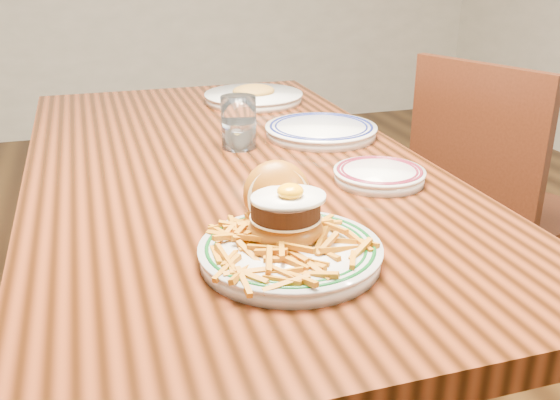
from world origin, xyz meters
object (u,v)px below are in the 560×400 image
object	(u,v)px
main_plate	(288,235)
side_plate	(379,174)
chair_right	(491,202)
table	(228,197)

from	to	relation	value
main_plate	side_plate	size ratio (longest dim) A/B	1.57
main_plate	side_plate	bearing A→B (deg)	48.43
chair_right	table	bearing A→B (deg)	-10.43
chair_right	main_plate	size ratio (longest dim) A/B	3.16
table	chair_right	size ratio (longest dim) A/B	1.76
chair_right	side_plate	xyz separation A→B (m)	(-0.57, -0.38, 0.28)
table	side_plate	size ratio (longest dim) A/B	8.74
table	chair_right	world-z (taller)	chair_right
main_plate	side_plate	world-z (taller)	main_plate
chair_right	side_plate	world-z (taller)	chair_right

